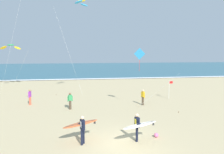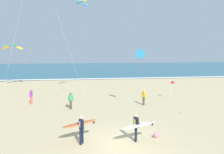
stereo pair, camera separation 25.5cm
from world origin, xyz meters
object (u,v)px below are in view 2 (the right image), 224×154
at_px(beach_ball, 156,135).
at_px(surfer_trailing, 137,125).
at_px(surfer_lead, 80,126).
at_px(bystander_yellow_top, 144,97).
at_px(bystander_green_top, 71,101).
at_px(kite_diamond_cobalt_low, 141,56).
at_px(kite_arc_emerald_far, 13,47).
at_px(bystander_purple_top, 31,97).
at_px(driftwood_log, 77,124).
at_px(kite_arc_golden_high, 83,3).
at_px(lifeguard_flag, 171,88).

bearing_deg(beach_ball, surfer_trailing, -158.80).
xyz_separation_m(surfer_lead, bystander_yellow_top, (6.22, 8.20, -0.24)).
height_order(bystander_green_top, bystander_yellow_top, same).
bearing_deg(surfer_trailing, kite_diamond_cobalt_low, 73.22).
distance_m(surfer_trailing, bystander_green_top, 9.10).
height_order(kite_arc_emerald_far, bystander_yellow_top, kite_arc_emerald_far).
relative_size(bystander_purple_top, driftwood_log, 1.29).
distance_m(kite_diamond_cobalt_low, bystander_purple_top, 11.88).
xyz_separation_m(surfer_trailing, bystander_yellow_top, (2.88, 8.56, -0.23)).
relative_size(kite_arc_golden_high, lifeguard_flag, 5.37).
height_order(surfer_lead, surfer_trailing, same).
bearing_deg(surfer_lead, kite_arc_emerald_far, 115.76).
bearing_deg(bystander_purple_top, lifeguard_flag, 2.24).
relative_size(bystander_yellow_top, lifeguard_flag, 0.76).
bearing_deg(surfer_trailing, lifeguard_flag, 58.28).
bearing_deg(kite_arc_golden_high, driftwood_log, -93.36).
bearing_deg(kite_arc_golden_high, surfer_trailing, -76.95).
distance_m(surfer_trailing, beach_ball, 1.68).
bearing_deg(kite_arc_emerald_far, bystander_yellow_top, -37.81).
height_order(kite_arc_emerald_far, driftwood_log, kite_arc_emerald_far).
height_order(kite_arc_emerald_far, bystander_purple_top, kite_arc_emerald_far).
relative_size(surfer_trailing, driftwood_log, 1.81).
xyz_separation_m(surfer_trailing, kite_arc_emerald_far, (-13.38, 21.18, 5.07)).
relative_size(kite_diamond_cobalt_low, beach_ball, 20.53).
distance_m(surfer_lead, driftwood_log, 3.41).
bearing_deg(kite_arc_emerald_far, kite_diamond_cobalt_low, -41.04).
bearing_deg(bystander_yellow_top, beach_ball, -100.95).
bearing_deg(bystander_green_top, lifeguard_flag, 14.87).
bearing_deg(kite_diamond_cobalt_low, driftwood_log, -146.61).
bearing_deg(surfer_lead, beach_ball, 1.87).
bearing_deg(bystander_green_top, surfer_lead, -82.42).
relative_size(surfer_trailing, bystander_purple_top, 1.40).
bearing_deg(kite_arc_golden_high, kite_diamond_cobalt_low, -47.57).
distance_m(bystander_green_top, bystander_yellow_top, 7.25).
distance_m(kite_arc_golden_high, lifeguard_flag, 14.06).
height_order(bystander_green_top, lifeguard_flag, lifeguard_flag).
height_order(bystander_yellow_top, driftwood_log, bystander_yellow_top).
xyz_separation_m(surfer_trailing, bystander_purple_top, (-8.49, 10.35, -0.23)).
height_order(surfer_trailing, bystander_green_top, surfer_trailing).
distance_m(bystander_purple_top, lifeguard_flag, 15.27).
xyz_separation_m(surfer_lead, beach_ball, (4.66, 0.15, -0.91)).
bearing_deg(driftwood_log, bystander_green_top, 98.59).
xyz_separation_m(kite_arc_emerald_far, kite_arc_golden_high, (10.27, -7.73, 4.84)).
bearing_deg(kite_arc_golden_high, lifeguard_flag, -14.20).
bearing_deg(lifeguard_flag, driftwood_log, -144.97).
bearing_deg(surfer_lead, surfer_trailing, -6.18).
distance_m(surfer_trailing, bystander_yellow_top, 9.03).
distance_m(surfer_lead, bystander_green_top, 7.70).
bearing_deg(lifeguard_flag, bystander_yellow_top, -148.47).
xyz_separation_m(bystander_green_top, driftwood_log, (0.66, -4.38, -0.74)).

